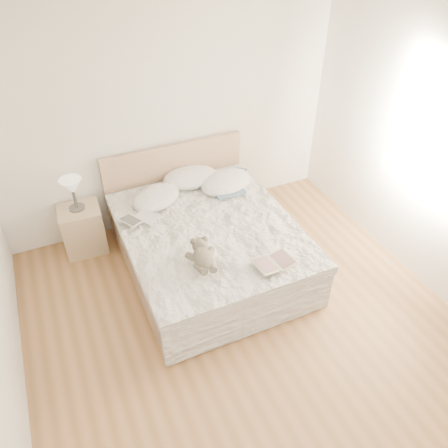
{
  "coord_description": "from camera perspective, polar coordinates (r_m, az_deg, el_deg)",
  "views": [
    {
      "loc": [
        -1.3,
        -2.15,
        3.4
      ],
      "look_at": [
        0.14,
        1.05,
        0.62
      ],
      "focal_mm": 35.0,
      "sensor_mm": 36.0,
      "label": 1
    }
  ],
  "objects": [
    {
      "name": "teddy_bear",
      "position": [
        3.99,
        -2.68,
        -5.21
      ],
      "size": [
        0.27,
        0.37,
        0.19
      ],
      "primitive_type": null,
      "rotation": [
        0.0,
        0.0,
        -0.07
      ],
      "color": "#686050",
      "rests_on": "bed"
    },
    {
      "name": "pillow_left",
      "position": [
        4.88,
        -8.83,
        3.41
      ],
      "size": [
        0.71,
        0.63,
        0.18
      ],
      "primitive_type": "ellipsoid",
      "rotation": [
        0.0,
        0.0,
        0.48
      ],
      "color": "white",
      "rests_on": "bed"
    },
    {
      "name": "pillow_right",
      "position": [
        5.08,
        0.28,
        5.49
      ],
      "size": [
        0.74,
        0.61,
        0.19
      ],
      "primitive_type": "ellipsoid",
      "rotation": [
        0.0,
        0.0,
        0.28
      ],
      "color": "white",
      "rests_on": "bed"
    },
    {
      "name": "photo_book",
      "position": [
        4.61,
        -11.06,
        0.64
      ],
      "size": [
        0.42,
        0.38,
        0.03
      ],
      "primitive_type": "cube",
      "rotation": [
        0.0,
        0.0,
        0.52
      ],
      "color": "silver",
      "rests_on": "bed"
    },
    {
      "name": "ceiling",
      "position": [
        2.61,
        7.23,
        22.59
      ],
      "size": [
        4.0,
        4.5,
        0.0
      ],
      "primitive_type": "cube",
      "color": "white",
      "rests_on": "ground"
    },
    {
      "name": "nightstand",
      "position": [
        5.21,
        -17.92,
        -0.62
      ],
      "size": [
        0.47,
        0.43,
        0.56
      ],
      "primitive_type": "cube",
      "rotation": [
        0.0,
        0.0,
        -0.06
      ],
      "color": "tan",
      "rests_on": "floor"
    },
    {
      "name": "pillow_middle",
      "position": [
        5.19,
        -4.41,
        6.1
      ],
      "size": [
        0.67,
        0.48,
        0.2
      ],
      "primitive_type": "ellipsoid",
      "rotation": [
        0.0,
        0.0,
        -0.03
      ],
      "color": "white",
      "rests_on": "bed"
    },
    {
      "name": "table_lamp",
      "position": [
        4.91,
        -19.24,
        4.47
      ],
      "size": [
        0.25,
        0.25,
        0.38
      ],
      "color": "#4A4540",
      "rests_on": "nightstand"
    },
    {
      "name": "floor",
      "position": [
        4.23,
        4.27,
        -15.31
      ],
      "size": [
        4.0,
        4.5,
        0.0
      ],
      "primitive_type": "cube",
      "color": "brown",
      "rests_on": "ground"
    },
    {
      "name": "window",
      "position": [
        4.54,
        26.37,
        8.84
      ],
      "size": [
        0.02,
        1.3,
        1.1
      ],
      "primitive_type": "cube",
      "color": "white",
      "rests_on": "wall_right"
    },
    {
      "name": "bed",
      "position": [
        4.73,
        -2.26,
        -2.44
      ],
      "size": [
        1.72,
        2.14,
        1.0
      ],
      "color": "tan",
      "rests_on": "floor"
    },
    {
      "name": "blouse",
      "position": [
        5.04,
        -0.01,
        5.08
      ],
      "size": [
        0.54,
        0.57,
        0.02
      ],
      "primitive_type": null,
      "rotation": [
        0.0,
        0.0,
        0.02
      ],
      "color": "#3A536B",
      "rests_on": "bed"
    },
    {
      "name": "wall_back",
      "position": [
        5.02,
        -7.31,
        14.0
      ],
      "size": [
        4.0,
        0.02,
        2.7
      ],
      "primitive_type": "cube",
      "color": "white",
      "rests_on": "ground"
    },
    {
      "name": "childrens_book",
      "position": [
        4.05,
        6.52,
        -5.06
      ],
      "size": [
        0.4,
        0.3,
        0.02
      ],
      "primitive_type": "cube",
      "rotation": [
        0.0,
        0.0,
        0.11
      ],
      "color": "beige",
      "rests_on": "bed"
    }
  ]
}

